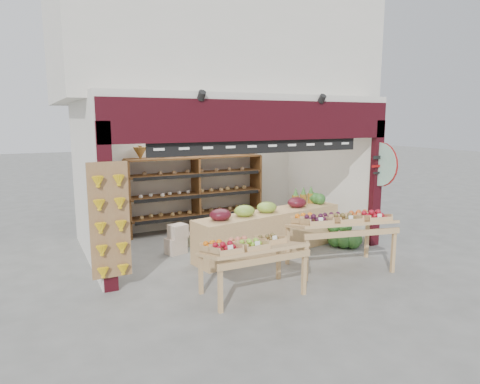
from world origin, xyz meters
name	(u,v)px	position (x,y,z in m)	size (l,w,h in m)	color
ground	(237,249)	(0.00, 0.00, 0.00)	(60.00, 60.00, 0.00)	slate
shop_structure	(205,63)	(0.00, 1.61, 3.92)	(6.36, 5.12, 5.40)	beige
banana_board	(110,223)	(-2.73, -1.17, 1.12)	(0.60, 0.15, 1.80)	olive
gift_sign	(380,164)	(2.75, -1.15, 1.75)	(0.04, 0.93, 0.92)	#A1CAB5
back_shelving	(196,178)	(-0.15, 1.92, 1.28)	(3.37, 0.55, 2.05)	brown
refrigerator	(103,204)	(-2.40, 1.60, 0.89)	(0.70, 0.70, 1.79)	silver
cardboard_stack	(185,240)	(-0.99, 0.38, 0.22)	(0.99, 0.79, 0.59)	beige
mid_counter	(269,230)	(0.50, -0.48, 0.46)	(3.41, 1.22, 1.06)	#DAB670
display_table_left	(246,247)	(-0.93, -2.17, 0.76)	(1.53, 0.86, 0.98)	#DAB670
display_table_right	(340,221)	(1.13, -1.87, 0.88)	(1.93, 1.34, 1.11)	#DAB670
watermelon_pile	(344,236)	(2.15, -0.83, 0.21)	(0.77, 0.73, 0.56)	#1C4818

